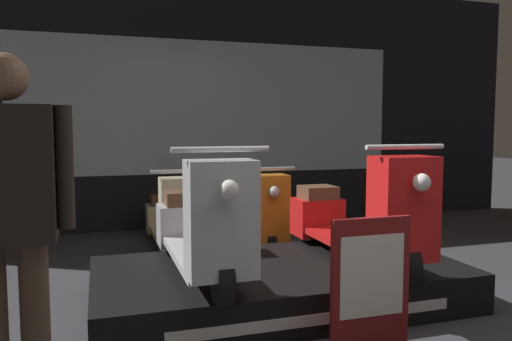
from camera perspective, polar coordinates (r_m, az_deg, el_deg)
shop_wall_back at (r=6.58m, az=-4.88°, el=7.58°), size 9.03×0.09×3.20m
display_platform at (r=3.77m, az=2.72°, el=-12.83°), size 2.66×1.36×0.29m
scooter_display_left at (r=3.41m, az=-6.26°, el=-6.48°), size 0.56×1.70×0.90m
scooter_display_right at (r=3.83m, az=11.65°, el=-5.30°), size 0.56×1.70×0.90m
scooter_backrow_0 at (r=5.34m, az=-9.50°, el=-5.47°), size 0.56×1.70×0.90m
scooter_backrow_1 at (r=5.53m, az=-0.56°, el=-5.05°), size 0.56×1.70×0.90m
person_left_browsing at (r=2.50m, az=-26.36°, el=-3.72°), size 0.55×0.22×1.62m
price_sign_board at (r=3.00m, az=12.94°, el=-12.58°), size 0.49×0.04×0.79m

